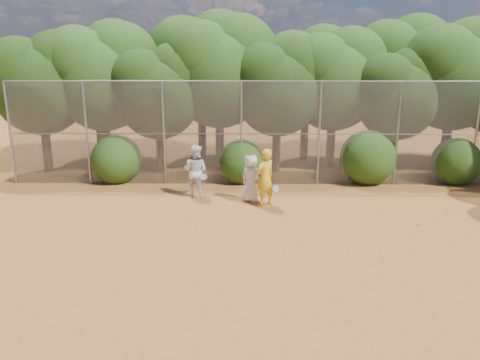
{
  "coord_description": "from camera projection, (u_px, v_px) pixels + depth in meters",
  "views": [
    {
      "loc": [
        -0.78,
        -11.87,
        4.98
      ],
      "look_at": [
        -1.0,
        2.5,
        1.1
      ],
      "focal_mm": 35.0,
      "sensor_mm": 36.0,
      "label": 1
    }
  ],
  "objects": [
    {
      "name": "ball_4",
      "position": [
        394.0,
        210.0,
        15.32
      ],
      "size": [
        0.07,
        0.07,
        0.07
      ],
      "primitive_type": "sphere",
      "color": "#C6E82A",
      "rests_on": "ground"
    },
    {
      "name": "player_teen",
      "position": [
        251.0,
        178.0,
        16.16
      ],
      "size": [
        0.97,
        0.93,
        1.7
      ],
      "rotation": [
        0.0,
        0.0,
        2.44
      ],
      "color": "silver",
      "rests_on": "ground"
    },
    {
      "name": "tree_12",
      "position": [
        401.0,
        64.0,
        22.32
      ],
      "size": [
        5.02,
        4.37,
        6.88
      ],
      "color": "black",
      "rests_on": "ground"
    },
    {
      "name": "bush_1",
      "position": [
        241.0,
        160.0,
        18.6
      ],
      "size": [
        1.8,
        1.8,
        1.8
      ],
      "primitive_type": "sphere",
      "color": "#1F4110",
      "rests_on": "ground"
    },
    {
      "name": "ball_1",
      "position": [
        374.0,
        219.0,
        14.48
      ],
      "size": [
        0.07,
        0.07,
        0.07
      ],
      "primitive_type": "sphere",
      "color": "#C6E82A",
      "rests_on": "ground"
    },
    {
      "name": "tree_1",
      "position": [
        104.0,
        74.0,
        20.0
      ],
      "size": [
        4.64,
        4.03,
        6.35
      ],
      "color": "black",
      "rests_on": "ground"
    },
    {
      "name": "tree_9",
      "position": [
        97.0,
        68.0,
        22.19
      ],
      "size": [
        4.83,
        4.2,
        6.62
      ],
      "color": "black",
      "rests_on": "ground"
    },
    {
      "name": "bush_2",
      "position": [
        368.0,
        155.0,
        18.48
      ],
      "size": [
        2.2,
        2.2,
        2.2
      ],
      "primitive_type": "sphere",
      "color": "#1F4110",
      "rests_on": "ground"
    },
    {
      "name": "tree_2",
      "position": [
        159.0,
        89.0,
        19.43
      ],
      "size": [
        3.99,
        3.47,
        5.47
      ],
      "color": "black",
      "rests_on": "ground"
    },
    {
      "name": "bush_3",
      "position": [
        456.0,
        159.0,
        18.47
      ],
      "size": [
        1.9,
        1.9,
        1.9
      ],
      "primitive_type": "sphere",
      "color": "#1F4110",
      "rests_on": "ground"
    },
    {
      "name": "tree_4",
      "position": [
        279.0,
        84.0,
        19.7
      ],
      "size": [
        4.19,
        3.64,
        5.73
      ],
      "color": "black",
      "rests_on": "ground"
    },
    {
      "name": "player_yellow",
      "position": [
        265.0,
        178.0,
        15.63
      ],
      "size": [
        0.93,
        0.82,
        1.96
      ],
      "rotation": [
        0.0,
        0.0,
        3.84
      ],
      "color": "yellow",
      "rests_on": "ground"
    },
    {
      "name": "tree_11",
      "position": [
        308.0,
        72.0,
        21.9
      ],
      "size": [
        4.64,
        4.03,
        6.35
      ],
      "color": "black",
      "rests_on": "ground"
    },
    {
      "name": "player_white",
      "position": [
        196.0,
        171.0,
        16.7
      ],
      "size": [
        1.12,
        1.01,
        1.88
      ],
      "rotation": [
        0.0,
        0.0,
        2.74
      ],
      "color": "silver",
      "rests_on": "ground"
    },
    {
      "name": "tree_10",
      "position": [
        202.0,
        62.0,
        22.24
      ],
      "size": [
        5.15,
        4.48,
        7.06
      ],
      "color": "black",
      "rests_on": "ground"
    },
    {
      "name": "tree_3",
      "position": [
        221.0,
        68.0,
        20.16
      ],
      "size": [
        4.89,
        4.26,
        6.7
      ],
      "color": "black",
      "rests_on": "ground"
    },
    {
      "name": "bush_0",
      "position": [
        116.0,
        157.0,
        18.65
      ],
      "size": [
        2.0,
        2.0,
        2.0
      ],
      "primitive_type": "sphere",
      "color": "#1F4110",
      "rests_on": "ground"
    },
    {
      "name": "tree_6",
      "position": [
        399.0,
        91.0,
        19.51
      ],
      "size": [
        3.86,
        3.36,
        5.29
      ],
      "color": "black",
      "rests_on": "ground"
    },
    {
      "name": "ball_0",
      "position": [
        357.0,
        218.0,
        14.56
      ],
      "size": [
        0.07,
        0.07,
        0.07
      ],
      "primitive_type": "sphere",
      "color": "#C6E82A",
      "rests_on": "ground"
    },
    {
      "name": "ball_3",
      "position": [
        418.0,
        224.0,
        14.05
      ],
      "size": [
        0.07,
        0.07,
        0.07
      ],
      "primitive_type": "sphere",
      "color": "#C6E82A",
      "rests_on": "ground"
    },
    {
      "name": "tree_7",
      "position": [
        455.0,
        71.0,
        19.85
      ],
      "size": [
        4.77,
        4.14,
        6.53
      ],
      "color": "black",
      "rests_on": "ground"
    },
    {
      "name": "tree_0",
      "position": [
        41.0,
        80.0,
        19.61
      ],
      "size": [
        4.38,
        3.81,
        6.0
      ],
      "color": "black",
      "rests_on": "ground"
    },
    {
      "name": "ground",
      "position": [
        275.0,
        243.0,
        12.74
      ],
      "size": [
        80.0,
        80.0,
        0.0
      ],
      "primitive_type": "plane",
      "color": "#965622",
      "rests_on": "ground"
    },
    {
      "name": "tree_5",
      "position": [
        335.0,
        76.0,
        20.37
      ],
      "size": [
        4.51,
        3.92,
        6.17
      ],
      "color": "black",
      "rests_on": "ground"
    },
    {
      "name": "ball_2",
      "position": [
        350.0,
        251.0,
        12.15
      ],
      "size": [
        0.07,
        0.07,
        0.07
      ],
      "primitive_type": "sphere",
      "color": "#C6E82A",
      "rests_on": "ground"
    },
    {
      "name": "fence_back",
      "position": [
        264.0,
        133.0,
        18.0
      ],
      "size": [
        20.05,
        0.09,
        4.03
      ],
      "color": "gray",
      "rests_on": "ground"
    }
  ]
}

